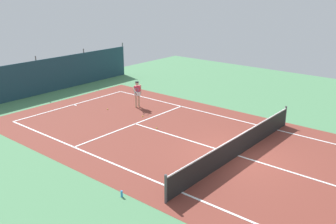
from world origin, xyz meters
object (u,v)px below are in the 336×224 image
Objects in this scene: tennis_ball_midcourt at (143,116)px; tennis_ball_by_sideline at (157,128)px; tennis_ball_near_player at (108,109)px; tennis_net at (238,145)px; tennis_player at (137,92)px; water_bottle at (122,194)px.

tennis_ball_by_sideline is at bearing -115.62° from tennis_ball_midcourt.
tennis_ball_near_player and tennis_ball_by_sideline have the same top height.
tennis_ball_by_sideline is at bearing 87.38° from tennis_net.
tennis_net reaches higher than tennis_ball_midcourt.
tennis_player is at bearing 59.09° from tennis_ball_by_sideline.
tennis_ball_by_sideline is at bearing -96.23° from tennis_ball_near_player.
tennis_net is at bearing -14.53° from water_bottle.
tennis_ball_midcourt is at bearing 80.70° from tennis_net.
tennis_player is (2.25, 8.39, 0.45)m from tennis_net.
water_bottle is at bearing -149.15° from tennis_ball_by_sideline.
tennis_player is 4.03m from tennis_ball_by_sideline.
water_bottle is (-5.94, -3.55, 0.09)m from tennis_ball_by_sideline.
tennis_ball_midcourt is at bearing 73.00° from tennis_player.
tennis_ball_near_player is 10.25m from water_bottle.
water_bottle is at bearing 60.84° from tennis_player.
water_bottle reaches higher than tennis_ball_by_sideline.
water_bottle is (-7.96, -6.91, -0.84)m from tennis_player.
tennis_ball_midcourt is at bearing -80.76° from tennis_ball_near_player.
tennis_player is at bearing 75.03° from tennis_net.
tennis_net is 153.33× the size of tennis_ball_midcourt.
tennis_ball_midcourt is at bearing 38.42° from water_bottle.
tennis_ball_near_player is 1.00× the size of tennis_ball_midcourt.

